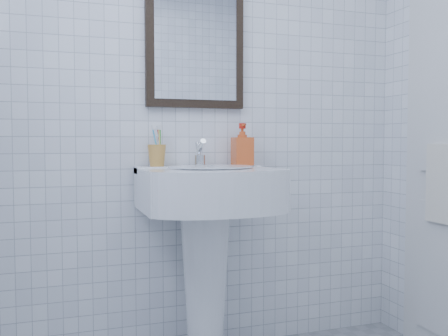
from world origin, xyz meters
name	(u,v)px	position (x,y,z in m)	size (l,w,h in m)	color
wall_back	(202,106)	(0.00, 1.20, 1.25)	(2.20, 0.02, 2.50)	white
washbasin	(207,232)	(-0.04, 0.99, 0.64)	(0.62, 0.46, 0.96)	white
faucet	(200,155)	(-0.04, 1.10, 1.00)	(0.05, 0.12, 0.13)	silver
toothbrush_cup	(157,155)	(-0.25, 1.13, 1.00)	(0.09, 0.09, 0.11)	gold
soap_dispenser	(242,145)	(0.18, 1.11, 1.06)	(0.09, 0.10, 0.21)	#D94E15
wall_mirror	(195,45)	(-0.04, 1.18, 1.55)	(0.50, 0.04, 0.62)	black
towel_ring	(444,146)	(1.06, 0.68, 1.05)	(0.18, 0.18, 0.01)	silver
hand_towel	(440,183)	(1.04, 0.68, 0.87)	(0.03, 0.16, 0.38)	white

